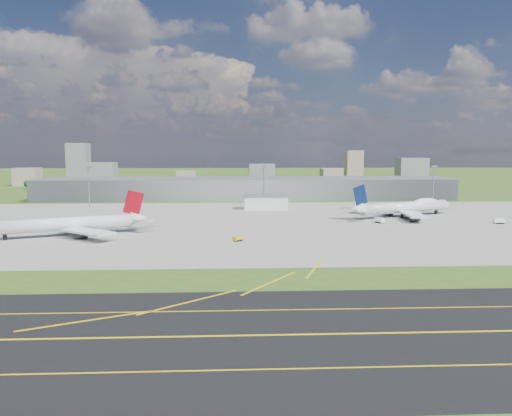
{
  "coord_description": "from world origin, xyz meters",
  "views": [
    {
      "loc": [
        -9.96,
        -201.54,
        34.95
      ],
      "look_at": [
        0.77,
        26.06,
        9.0
      ],
      "focal_mm": 35.0,
      "sensor_mm": 36.0,
      "label": 1
    }
  ],
  "objects_px": {
    "airliner_blue_quad": "(405,207)",
    "van_white_near": "(379,221)",
    "van_white_far": "(499,221)",
    "airliner_red_twin": "(70,224)",
    "tug_yellow": "(238,239)"
  },
  "relations": [
    {
      "from": "van_white_far",
      "to": "tug_yellow",
      "type": "bearing_deg",
      "value": -155.87
    },
    {
      "from": "van_white_far",
      "to": "airliner_blue_quad",
      "type": "bearing_deg",
      "value": 148.31
    },
    {
      "from": "van_white_far",
      "to": "airliner_red_twin",
      "type": "bearing_deg",
      "value": -166.43
    },
    {
      "from": "tug_yellow",
      "to": "van_white_far",
      "type": "height_order",
      "value": "van_white_far"
    },
    {
      "from": "airliner_red_twin",
      "to": "van_white_near",
      "type": "bearing_deg",
      "value": 170.55
    },
    {
      "from": "airliner_red_twin",
      "to": "van_white_far",
      "type": "relative_size",
      "value": 12.04
    },
    {
      "from": "airliner_blue_quad",
      "to": "tug_yellow",
      "type": "relative_size",
      "value": 15.62
    },
    {
      "from": "tug_yellow",
      "to": "van_white_far",
      "type": "relative_size",
      "value": 0.79
    },
    {
      "from": "airliner_blue_quad",
      "to": "van_white_near",
      "type": "xyz_separation_m",
      "value": [
        -20.66,
        -23.28,
        -3.8
      ]
    },
    {
      "from": "tug_yellow",
      "to": "van_white_near",
      "type": "xyz_separation_m",
      "value": [
        69.73,
        46.48,
        0.34
      ]
    },
    {
      "from": "airliner_blue_quad",
      "to": "van_white_far",
      "type": "distance_m",
      "value": 46.48
    },
    {
      "from": "airliner_red_twin",
      "to": "tug_yellow",
      "type": "xyz_separation_m",
      "value": [
        69.26,
        -15.61,
        -3.96
      ]
    },
    {
      "from": "tug_yellow",
      "to": "van_white_near",
      "type": "distance_m",
      "value": 83.8
    },
    {
      "from": "airliner_blue_quad",
      "to": "van_white_near",
      "type": "bearing_deg",
      "value": -156.09
    },
    {
      "from": "airliner_red_twin",
      "to": "van_white_near",
      "type": "height_order",
      "value": "airliner_red_twin"
    }
  ]
}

